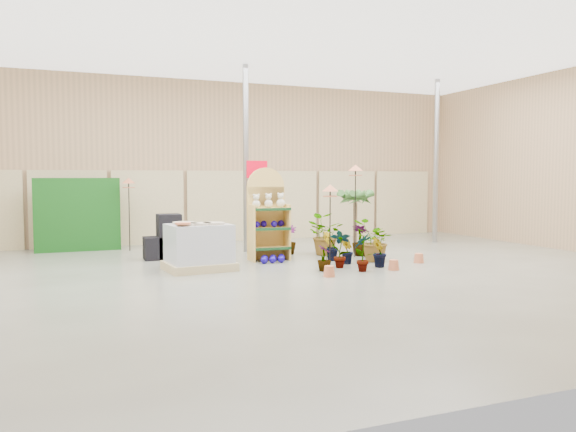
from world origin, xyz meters
The scene contains 23 objects.
room centered at (0.00, 0.91, 2.21)m, with size 15.20×12.10×4.70m.
display_shelf centered at (0.06, 2.14, 0.93)m, with size 0.87×0.57×2.03m.
teddy_bears centered at (0.08, 2.05, 1.29)m, with size 0.75×0.19×0.31m.
gazing_balls_shelf centered at (0.06, 2.03, 0.80)m, with size 0.75×0.26×0.14m.
gazing_balls_floor centered at (0.03, 1.69, 0.07)m, with size 0.63×0.39×0.15m.
pallet_stack centered at (-1.66, 1.31, 0.45)m, with size 1.37×1.18×0.94m.
charcoal_planters centered at (-2.04, 3.05, 0.42)m, with size 0.80×0.50×1.00m.
trellis_stock centered at (-3.80, 5.20, 0.90)m, with size 2.00×0.30×1.80m, color #0F4611.
offer_sign centered at (0.10, 2.98, 1.57)m, with size 0.50×0.08×2.20m.
bird_table_front centered at (0.99, 0.88, 1.54)m, with size 0.34×0.34×1.67m.
bird_table_right centered at (2.05, 1.77, 1.95)m, with size 0.34×0.34×2.10m.
bird_table_back centered at (-2.61, 4.79, 1.67)m, with size 0.34×0.34×1.80m.
palm centered at (2.41, 2.44, 1.37)m, with size 0.70×0.70×1.61m.
potted_plant_0 centered at (1.04, 0.52, 0.39)m, with size 0.41×0.27×0.77m, color #306025.
potted_plant_1 centered at (1.39, 0.88, 0.28)m, with size 0.31×0.25×0.57m, color #306025.
potted_plant_2 centered at (2.09, 0.99, 0.45)m, with size 0.82×0.71×0.91m, color #306025.
potted_plant_3 centered at (2.28, 1.90, 0.36)m, with size 0.41×0.41×0.73m, color #306025.
potted_plant_5 centered at (1.28, 1.46, 0.32)m, with size 0.35×0.28×0.64m, color #306025.
potted_plant_6 centered at (1.51, 2.35, 0.48)m, with size 0.86×0.75×0.96m, color #306025.
potted_plant_7 centered at (0.59, 0.30, 0.25)m, with size 0.28×0.28×0.50m, color #306025.
potted_plant_8 centered at (1.25, -0.02, 0.37)m, with size 0.39×0.27×0.75m, color #306025.
potted_plant_9 centered at (1.80, 0.27, 0.31)m, with size 0.34×0.27×0.62m, color #306025.
potted_plant_11 centered at (0.80, 2.76, 0.34)m, with size 0.38×0.38×0.69m, color #306025.
Camera 1 is at (-4.04, -9.48, 1.83)m, focal length 35.00 mm.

